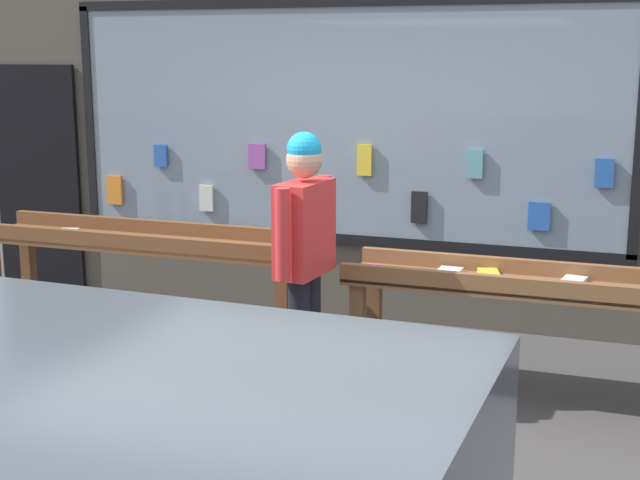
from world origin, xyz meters
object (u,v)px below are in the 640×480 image
(display_table_left, at_px, (143,252))
(small_dog, at_px, (233,359))
(display_table_right, at_px, (547,297))
(person_browsing, at_px, (305,245))

(display_table_left, bearing_deg, small_dog, -33.24)
(display_table_right, relative_size, small_dog, 4.95)
(display_table_left, relative_size, display_table_right, 1.00)
(small_dog, bearing_deg, person_browsing, -39.88)
(display_table_left, distance_m, small_dog, 1.33)
(display_table_left, height_order, small_dog, display_table_left)
(display_table_right, bearing_deg, small_dog, -160.06)
(display_table_right, distance_m, person_browsing, 1.57)
(small_dog, bearing_deg, display_table_left, 81.24)
(display_table_left, xyz_separation_m, display_table_right, (2.91, 0.00, -0.07))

